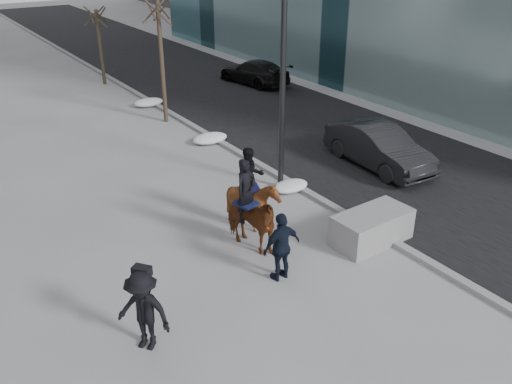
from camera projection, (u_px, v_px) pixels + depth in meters
ground at (282, 262)px, 13.70m from camera, size 120.00×120.00×0.00m
road at (276, 114)px, 24.67m from camera, size 8.00×90.00×0.01m
curb at (198, 129)px, 22.64m from camera, size 0.25×90.00×0.12m
planter at (372, 227)px, 14.43m from camera, size 2.20×1.16×0.87m
car_near at (379, 147)px, 18.95m from camera, size 1.87×4.54×1.46m
car_far at (254, 72)px, 29.26m from camera, size 2.45×4.63×1.28m
tree_near at (161, 56)px, 22.49m from camera, size 1.20×1.20×5.65m
tree_far at (100, 44)px, 28.55m from camera, size 1.20×1.20×4.31m
mounted_left at (249, 217)px, 13.91m from camera, size 1.29×2.07×2.48m
mounted_right at (252, 198)px, 14.84m from camera, size 1.66×1.75×2.38m
feeder at (282, 247)px, 12.71m from camera, size 1.04×0.87×1.75m
camera_crew at (143, 311)px, 10.57m from camera, size 1.20×1.30×1.75m
lamppost at (279, 29)px, 15.69m from camera, size 0.25×2.52×9.09m
snow_piles at (199, 132)px, 21.94m from camera, size 1.44×11.99×0.37m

